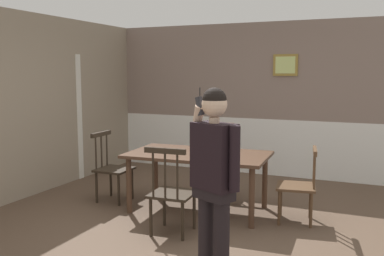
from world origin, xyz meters
TOP-DOWN VIEW (x-y plane):
  - ground_plane at (0.00, 0.00)m, footprint 6.76×6.76m
  - room_back_partition at (0.00, 3.08)m, footprint 5.59×0.17m
  - room_left_partition at (-2.79, 0.01)m, footprint 0.13×6.15m
  - dining_table at (-0.23, 0.69)m, footprint 1.85×1.11m
  - chair_near_window at (-0.28, 1.58)m, footprint 0.45×0.45m
  - chair_by_doorway at (-1.51, 0.62)m, footprint 0.46×0.46m
  - chair_at_table_head at (-0.17, -0.20)m, footprint 0.50×0.50m
  - chair_opposite_corner at (1.06, 0.77)m, footprint 0.52×0.52m
  - person_figure at (0.63, -0.99)m, footprint 0.51×0.36m

SIDE VIEW (x-z plane):
  - ground_plane at x=0.00m, z-range 0.00..0.00m
  - chair_opposite_corner at x=1.06m, z-range 0.00..0.91m
  - chair_by_doorway at x=-1.51m, z-range -0.01..0.96m
  - chair_at_table_head at x=-0.17m, z-range -0.02..0.99m
  - chair_near_window at x=-0.28m, z-range -0.03..1.02m
  - dining_table at x=-0.23m, z-range 0.30..1.06m
  - person_figure at x=0.63m, z-range 0.12..1.80m
  - room_back_partition at x=0.00m, z-range -0.05..2.61m
  - room_left_partition at x=-2.79m, z-range 0.00..2.66m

